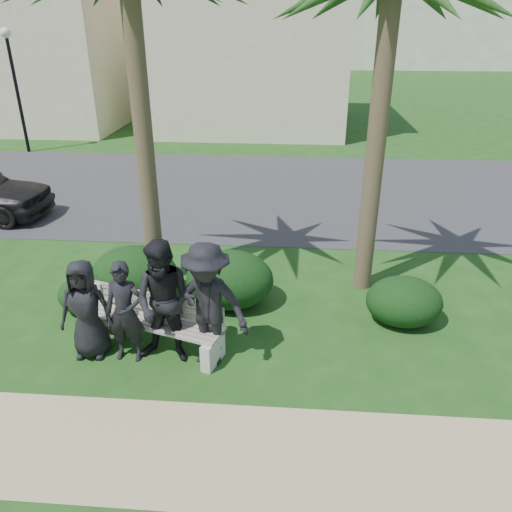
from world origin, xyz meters
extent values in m
plane|color=#194313|center=(0.00, 0.00, 0.00)|extent=(160.00, 160.00, 0.00)
cube|color=tan|center=(0.00, -1.80, 0.00)|extent=(30.00, 1.60, 0.01)
cube|color=#2D2D30|center=(0.00, 8.00, 0.00)|extent=(160.00, 8.00, 0.01)
cube|color=beige|center=(-12.00, 18.00, 3.50)|extent=(10.00, 8.00, 7.00)
cube|color=beige|center=(-1.00, 18.00, 3.50)|extent=(8.00, 8.00, 7.00)
cylinder|color=black|center=(-9.00, 12.00, 2.00)|extent=(0.12, 0.12, 4.00)
sphere|color=white|center=(-9.00, 12.00, 4.11)|extent=(0.36, 0.36, 0.36)
cube|color=gray|center=(-1.07, 0.18, 0.42)|extent=(2.31, 1.17, 0.04)
cube|color=gray|center=(-1.07, 0.40, 0.66)|extent=(2.17, 0.71, 0.26)
cube|color=beige|center=(-2.13, 0.18, 0.21)|extent=(0.30, 0.54, 0.41)
cube|color=beige|center=(-0.02, 0.18, 0.21)|extent=(0.30, 0.54, 0.41)
imported|color=black|center=(-1.91, -0.05, 0.77)|extent=(0.78, 0.53, 1.53)
imported|color=black|center=(-1.31, -0.10, 0.78)|extent=(0.57, 0.38, 1.56)
imported|color=black|center=(-0.72, -0.07, 0.94)|extent=(0.99, 0.81, 1.88)
imported|color=black|center=(-0.13, -0.08, 0.94)|extent=(1.33, 0.93, 1.88)
ellipsoid|color=black|center=(-2.39, 1.13, 0.34)|extent=(1.03, 0.85, 0.67)
ellipsoid|color=black|center=(-1.73, 1.64, 0.50)|extent=(1.53, 1.26, 1.00)
ellipsoid|color=black|center=(-1.44, 1.26, 0.29)|extent=(0.88, 0.73, 0.57)
ellipsoid|color=black|center=(-0.03, 1.57, 0.50)|extent=(1.53, 1.26, 1.00)
ellipsoid|color=black|center=(2.88, 1.21, 0.40)|extent=(1.24, 1.02, 0.81)
cylinder|color=brown|center=(-1.55, 2.33, 2.74)|extent=(0.32, 0.32, 5.49)
cylinder|color=brown|center=(2.36, 2.40, 2.64)|extent=(0.32, 0.32, 5.28)
camera|label=1|loc=(1.01, -5.98, 4.55)|focal=35.00mm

